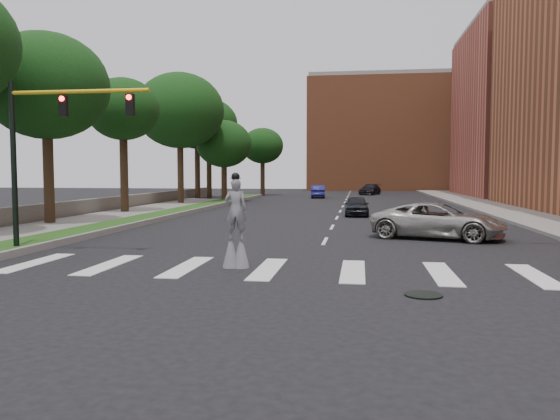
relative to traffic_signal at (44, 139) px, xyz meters
name	(u,v)px	position (x,y,z in m)	size (l,w,h in m)	color
ground_plane	(307,277)	(9.78, -3.00, -4.15)	(160.00, 160.00, 0.00)	black
grass_median	(166,214)	(-1.72, 17.00, -4.03)	(2.00, 60.00, 0.25)	#1C4413
median_curb	(181,214)	(-0.67, 17.00, -4.01)	(0.20, 60.00, 0.28)	gray
sidewalk_left	(39,229)	(-4.72, 7.00, -4.06)	(4.00, 60.00, 0.18)	slate
sidewalk_right	(518,213)	(22.28, 22.00, -4.06)	(5.00, 90.00, 0.18)	slate
stone_wall	(103,205)	(-7.22, 19.00, -3.60)	(0.50, 56.00, 1.10)	#615C53
manhole	(423,295)	(12.78, -5.00, -4.13)	(0.90, 0.90, 0.04)	black
building_far	(535,113)	(31.78, 51.00, 5.85)	(16.00, 22.00, 20.00)	#BC5745
building_backdrop	(388,136)	(15.78, 75.00, 4.85)	(26.00, 14.00, 18.00)	#A25533
traffic_signal	(44,139)	(0.00, 0.00, 0.00)	(5.30, 0.23, 6.20)	black
stilt_performer	(236,229)	(7.46, -1.86, -2.94)	(0.84, 0.54, 2.95)	black
suv_crossing	(438,221)	(14.70, 6.65, -3.35)	(2.66, 5.78, 1.61)	#ACA9A3
car_near	(357,206)	(11.02, 19.02, -3.48)	(1.58, 3.94, 1.34)	black
car_mid	(318,191)	(6.47, 44.31, -3.43)	(1.52, 4.37, 1.44)	navy
car_far	(370,189)	(12.53, 53.72, -3.45)	(1.96, 4.82, 1.40)	black
tree_2	(46,87)	(-5.69, 9.56, 3.44)	(6.77, 6.77, 10.50)	black
tree_3	(123,110)	(-5.19, 18.14, 3.12)	(5.10, 5.10, 9.51)	black
tree_4	(180,111)	(-4.91, 29.49, 4.31)	(7.98, 7.98, 11.88)	black
tree_5	(209,124)	(-5.51, 41.10, 4.17)	(6.41, 6.41, 11.09)	black
tree_6	(224,144)	(-2.09, 34.37, 1.55)	(5.46, 5.46, 8.05)	black
tree_7	(263,146)	(-0.97, 49.64, 2.06)	(5.26, 5.26, 8.49)	black
tree_8	(197,126)	(-5.99, 38.24, 3.69)	(5.86, 5.86, 10.39)	black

